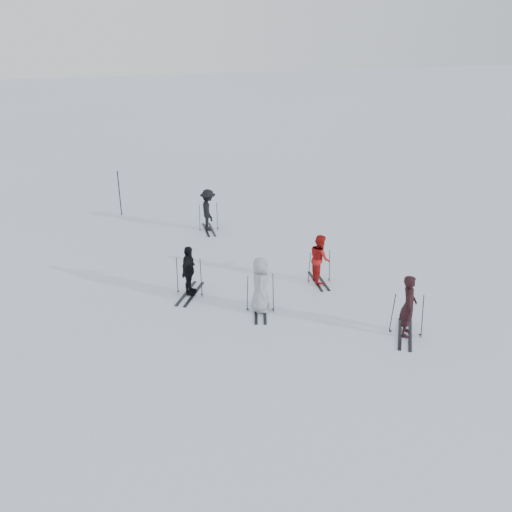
{
  "coord_description": "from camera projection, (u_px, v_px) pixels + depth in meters",
  "views": [
    {
      "loc": [
        -4.13,
        -15.04,
        8.41
      ],
      "look_at": [
        0.0,
        1.0,
        1.0
      ],
      "focal_mm": 40.0,
      "sensor_mm": 36.0,
      "label": 1
    }
  ],
  "objects": [
    {
      "name": "skis_uphill_far",
      "position": [
        208.0,
        216.0,
        22.71
      ],
      "size": [
        1.59,
        0.85,
        1.15
      ],
      "primitive_type": null,
      "rotation": [
        0.0,
        0.0,
        1.56
      ],
      "color": "black",
      "rests_on": "ground"
    },
    {
      "name": "piste_marker",
      "position": [
        119.0,
        193.0,
        24.17
      ],
      "size": [
        0.06,
        0.06,
        1.95
      ],
      "primitive_type": "cylinder",
      "rotation": [
        0.0,
        0.0,
        -0.36
      ],
      "color": "black",
      "rests_on": "ground"
    },
    {
      "name": "skis_grey",
      "position": [
        260.0,
        292.0,
        16.71
      ],
      "size": [
        1.85,
        1.28,
        1.23
      ],
      "primitive_type": null,
      "rotation": [
        0.0,
        0.0,
        1.32
      ],
      "color": "black",
      "rests_on": "ground"
    },
    {
      "name": "skis_near_dark",
      "position": [
        407.0,
        314.0,
        15.48
      ],
      "size": [
        2.01,
        1.67,
        1.3
      ],
      "primitive_type": null,
      "rotation": [
        0.0,
        0.0,
        1.08
      ],
      "color": "black",
      "rests_on": "ground"
    },
    {
      "name": "skier_red",
      "position": [
        320.0,
        259.0,
        18.41
      ],
      "size": [
        0.64,
        0.81,
        1.61
      ],
      "primitive_type": "imported",
      "rotation": [
        0.0,
        0.0,
        1.53
      ],
      "color": "#A91613",
      "rests_on": "ground"
    },
    {
      "name": "skis_red",
      "position": [
        319.0,
        266.0,
        18.51
      ],
      "size": [
        1.57,
        0.88,
        1.12
      ],
      "primitive_type": null,
      "rotation": [
        0.0,
        0.0,
        1.53
      ],
      "color": "black",
      "rests_on": "ground"
    },
    {
      "name": "skier_near_dark",
      "position": [
        408.0,
        306.0,
        15.39
      ],
      "size": [
        0.68,
        0.77,
        1.76
      ],
      "primitive_type": "imported",
      "rotation": [
        0.0,
        0.0,
        1.08
      ],
      "color": "black",
      "rests_on": "ground"
    },
    {
      "name": "skier_grey",
      "position": [
        260.0,
        285.0,
        16.62
      ],
      "size": [
        0.72,
        0.93,
        1.69
      ],
      "primitive_type": "imported",
      "rotation": [
        0.0,
        0.0,
        1.32
      ],
      "color": "#999EA2",
      "rests_on": "ground"
    },
    {
      "name": "skier_uphill_far",
      "position": [
        208.0,
        210.0,
        22.61
      ],
      "size": [
        0.63,
        1.08,
        1.66
      ],
      "primitive_type": "imported",
      "rotation": [
        0.0,
        0.0,
        1.56
      ],
      "color": "black",
      "rests_on": "ground"
    },
    {
      "name": "skier_uphill_left",
      "position": [
        189.0,
        271.0,
        17.59
      ],
      "size": [
        0.79,
        1.0,
        1.59
      ],
      "primitive_type": "imported",
      "rotation": [
        0.0,
        0.0,
        1.07
      ],
      "color": "black",
      "rests_on": "ground"
    },
    {
      "name": "ground",
      "position": [
        264.0,
        298.0,
        17.68
      ],
      "size": [
        120.0,
        120.0,
        0.0
      ],
      "primitive_type": "plane",
      "color": "silver",
      "rests_on": "ground"
    },
    {
      "name": "skis_uphill_left",
      "position": [
        189.0,
        276.0,
        17.65
      ],
      "size": [
        2.0,
        1.66,
        1.29
      ],
      "primitive_type": null,
      "rotation": [
        0.0,
        0.0,
        1.07
      ],
      "color": "black",
      "rests_on": "ground"
    }
  ]
}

